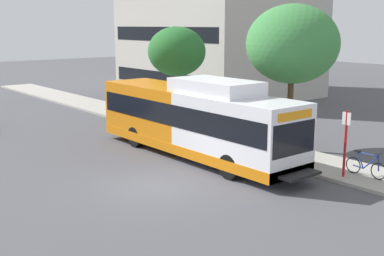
# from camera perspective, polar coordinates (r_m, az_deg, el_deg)

# --- Properties ---
(ground_plane) EXTENTS (120.00, 120.00, 0.00)m
(ground_plane) POSITION_cam_1_polar(r_m,az_deg,el_deg) (25.54, -14.42, -2.05)
(ground_plane) COLOR #4C4C51
(sidewalk_curb) EXTENTS (3.00, 56.00, 0.14)m
(sidewalk_curb) POSITION_cam_1_polar(r_m,az_deg,el_deg) (27.51, 0.71, -0.54)
(sidewalk_curb) COLOR #A8A399
(sidewalk_curb) RESTS_ON ground
(transit_bus) EXTENTS (2.58, 12.25, 3.65)m
(transit_bus) POSITION_cam_1_polar(r_m,az_deg,el_deg) (22.52, 0.35, 0.93)
(transit_bus) COLOR white
(transit_bus) RESTS_ON ground
(bus_stop_sign_pole) EXTENTS (0.10, 0.36, 2.60)m
(bus_stop_sign_pole) POSITION_cam_1_polar(r_m,az_deg,el_deg) (19.94, 17.21, -1.19)
(bus_stop_sign_pole) COLOR red
(bus_stop_sign_pole) RESTS_ON sidewalk_curb
(bicycle_parked) EXTENTS (0.52, 1.76, 1.02)m
(bicycle_parked) POSITION_cam_1_polar(r_m,az_deg,el_deg) (20.50, 19.33, -4.12)
(bicycle_parked) COLOR black
(bicycle_parked) RESTS_ON sidewalk_curb
(street_tree_near_stop) EXTENTS (4.32, 4.32, 6.76)m
(street_tree_near_stop) POSITION_cam_1_polar(r_m,az_deg,el_deg) (23.80, 11.46, 9.41)
(street_tree_near_stop) COLOR #4C3823
(street_tree_near_stop) RESTS_ON sidewalk_curb
(street_tree_mid_block) EXTENTS (3.50, 3.50, 5.70)m
(street_tree_mid_block) POSITION_cam_1_polar(r_m,az_deg,el_deg) (30.29, -1.76, 8.75)
(street_tree_mid_block) COLOR #4C3823
(street_tree_mid_block) RESTS_ON sidewalk_curb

